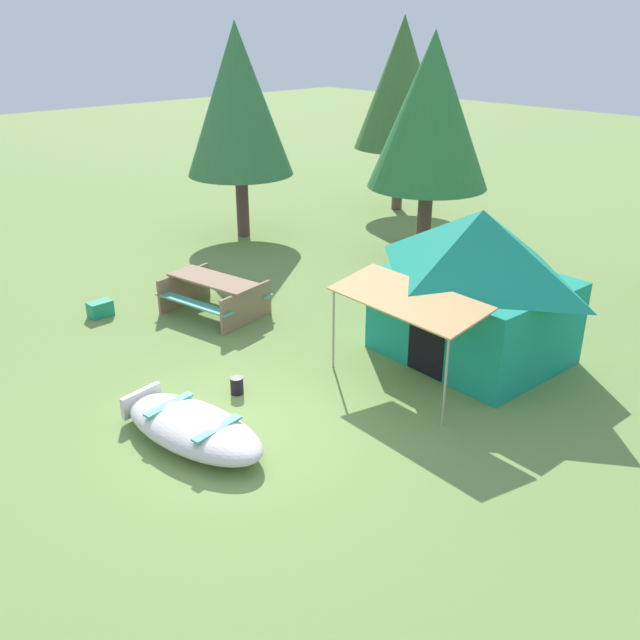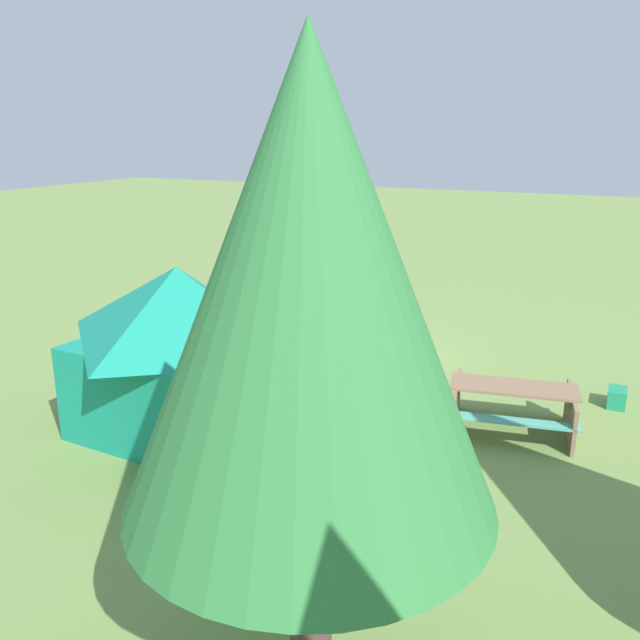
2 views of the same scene
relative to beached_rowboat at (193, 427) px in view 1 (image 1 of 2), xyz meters
name	(u,v)px [view 1 (image 1 of 2)]	position (x,y,z in m)	size (l,w,h in m)	color
ground_plane	(243,426)	(0.16, 0.77, -0.24)	(80.00, 80.00, 0.00)	olive
beached_rowboat	(193,427)	(0.00, 0.00, 0.00)	(2.68, 1.46, 0.46)	silver
canvas_cabin_tent	(476,283)	(1.05, 5.22, 1.15)	(3.31, 3.74, 2.68)	#178D74
picnic_table	(214,292)	(-3.67, 2.96, 0.24)	(2.19, 1.76, 0.77)	#8E6B4F
cooler_box	(100,309)	(-5.16, 1.17, -0.08)	(0.47, 0.30, 0.32)	#1E8D65
fuel_can	(237,386)	(-0.69, 1.30, -0.10)	(0.21, 0.21, 0.29)	black
pine_tree_back_right	(402,84)	(-6.78, 12.20, 3.58)	(2.80, 2.80, 5.74)	brown
pine_tree_far_center	(238,101)	(-7.77, 6.83, 3.40)	(2.84, 2.84, 5.59)	#533437
pine_tree_side	(431,112)	(-3.06, 8.93, 3.36)	(2.91, 2.91, 5.40)	#523631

